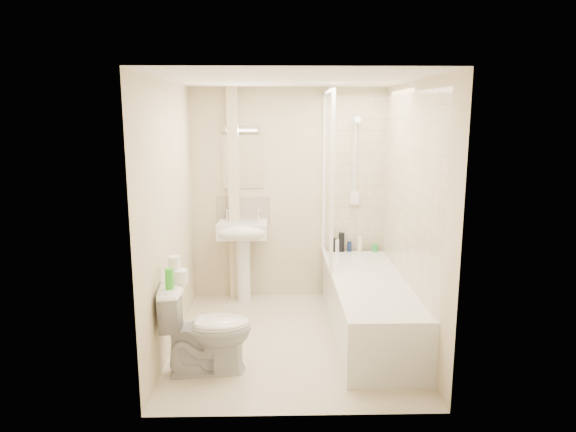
{
  "coord_description": "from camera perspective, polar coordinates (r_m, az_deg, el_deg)",
  "views": [
    {
      "loc": [
        -0.13,
        -4.55,
        2.11
      ],
      "look_at": [
        -0.03,
        0.2,
        1.16
      ],
      "focal_mm": 32.0,
      "sensor_mm": 36.0,
      "label": 1
    }
  ],
  "objects": [
    {
      "name": "wall_left",
      "position": [
        4.74,
        -12.99,
        -0.06
      ],
      "size": [
        0.02,
        2.5,
        2.4
      ],
      "primitive_type": "cube",
      "color": "beige",
      "rests_on": "ground"
    },
    {
      "name": "strip_light",
      "position": [
        5.78,
        -5.15,
        9.66
      ],
      "size": [
        0.42,
        0.07,
        0.07
      ],
      "primitive_type": "cube",
      "color": "silver",
      "rests_on": "wall_back"
    },
    {
      "name": "pipe_boxing",
      "position": [
        5.83,
        -6.02,
        2.25
      ],
      "size": [
        0.12,
        0.12,
        2.4
      ],
      "primitive_type": "cube",
      "color": "beige",
      "rests_on": "ground"
    },
    {
      "name": "bottle_blue",
      "position": [
        5.96,
        6.84,
        -3.38
      ],
      "size": [
        0.05,
        0.05,
        0.12
      ],
      "primitive_type": "cylinder",
      "color": "#12234F",
      "rests_on": "bathtub"
    },
    {
      "name": "bottle_green",
      "position": [
        6.01,
        9.62,
        -3.52
      ],
      "size": [
        0.07,
        0.07,
        0.08
      ],
      "primitive_type": "cylinder",
      "color": "green",
      "rests_on": "bathtub"
    },
    {
      "name": "toilet_roll_upper",
      "position": [
        4.33,
        -12.53,
        -5.09
      ],
      "size": [
        0.1,
        0.1,
        0.11
      ],
      "primitive_type": "cylinder",
      "color": "white",
      "rests_on": "toilet_roll_lower"
    },
    {
      "name": "bottle_white_a",
      "position": [
        5.94,
        5.43,
        -3.26
      ],
      "size": [
        0.06,
        0.06,
        0.15
      ],
      "primitive_type": "cylinder",
      "color": "white",
      "rests_on": "bathtub"
    },
    {
      "name": "mirror",
      "position": [
        5.82,
        -5.07,
        6.03
      ],
      "size": [
        0.46,
        0.01,
        0.6
      ],
      "primitive_type": "cube",
      "color": "white",
      "rests_on": "wall_back"
    },
    {
      "name": "green_bottle",
      "position": [
        4.18,
        -13.05,
        -6.81
      ],
      "size": [
        0.07,
        0.07,
        0.17
      ],
      "primitive_type": "cylinder",
      "color": "green",
      "rests_on": "toilet"
    },
    {
      "name": "floor",
      "position": [
        5.02,
        0.41,
        -13.57
      ],
      "size": [
        2.5,
        2.5,
        0.0
      ],
      "primitive_type": "plane",
      "color": "beige",
      "rests_on": "ground"
    },
    {
      "name": "wall_right",
      "position": [
        4.8,
        13.67,
        0.05
      ],
      "size": [
        0.02,
        2.5,
        2.4
      ],
      "primitive_type": "cube",
      "color": "beige",
      "rests_on": "ground"
    },
    {
      "name": "ceiling",
      "position": [
        4.56,
        0.45,
        14.95
      ],
      "size": [
        2.2,
        2.5,
        0.02
      ],
      "primitive_type": "cube",
      "color": "white",
      "rests_on": "wall_back"
    },
    {
      "name": "toilet",
      "position": [
        4.37,
        -9.05,
        -12.24
      ],
      "size": [
        0.55,
        0.81,
        0.75
      ],
      "primitive_type": "imported",
      "rotation": [
        0.0,
        0.0,
        1.66
      ],
      "color": "white",
      "rests_on": "ground"
    },
    {
      "name": "bathtub",
      "position": [
        5.1,
        8.96,
        -9.78
      ],
      "size": [
        0.7,
        2.1,
        0.55
      ],
      "color": "white",
      "rests_on": "ground"
    },
    {
      "name": "splashback",
      "position": [
        5.9,
        -4.98,
        0.7
      ],
      "size": [
        0.6,
        0.02,
        0.3
      ],
      "primitive_type": "cube",
      "color": "beige",
      "rests_on": "wall_back"
    },
    {
      "name": "shower_screen",
      "position": [
        5.41,
        4.43,
        4.26
      ],
      "size": [
        0.04,
        0.92,
        1.8
      ],
      "color": "white",
      "rests_on": "bathtub"
    },
    {
      "name": "bottle_black_b",
      "position": [
        5.94,
        5.96,
        -2.91
      ],
      "size": [
        0.07,
        0.07,
        0.22
      ],
      "primitive_type": "cylinder",
      "color": "black",
      "rests_on": "bathtub"
    },
    {
      "name": "tile_back",
      "position": [
        5.89,
        7.41,
        4.52
      ],
      "size": [
        0.7,
        0.01,
        1.75
      ],
      "primitive_type": "cube",
      "color": "beige",
      "rests_on": "wall_back"
    },
    {
      "name": "shower_fixture",
      "position": [
        5.84,
        7.49,
        5.65
      ],
      "size": [
        0.1,
        0.16,
        0.99
      ],
      "color": "white",
      "rests_on": "wall_back"
    },
    {
      "name": "bottle_cream",
      "position": [
        5.97,
        7.99,
        -3.11
      ],
      "size": [
        0.06,
        0.06,
        0.17
      ],
      "primitive_type": "cylinder",
      "color": "#F0E7B9",
      "rests_on": "bathtub"
    },
    {
      "name": "tile_right",
      "position": [
        4.88,
        13.28,
        2.94
      ],
      "size": [
        0.01,
        2.1,
        1.75
      ],
      "primitive_type": "cube",
      "color": "beige",
      "rests_on": "wall_right"
    },
    {
      "name": "wall_back",
      "position": [
        5.87,
        0.07,
        2.38
      ],
      "size": [
        2.2,
        0.02,
        2.4
      ],
      "primitive_type": "cube",
      "color": "beige",
      "rests_on": "ground"
    },
    {
      "name": "bottle_black_a",
      "position": [
        5.94,
        5.17,
        -3.23
      ],
      "size": [
        0.05,
        0.05,
        0.15
      ],
      "primitive_type": "cylinder",
      "color": "black",
      "rests_on": "bathtub"
    },
    {
      "name": "toilet_roll_lower",
      "position": [
        4.32,
        -11.88,
        -6.58
      ],
      "size": [
        0.12,
        0.12,
        0.11
      ],
      "primitive_type": "cylinder",
      "color": "white",
      "rests_on": "toilet"
    },
    {
      "name": "pedestal_sink",
      "position": [
        5.74,
        -5.07,
        -2.54
      ],
      "size": [
        0.55,
        0.5,
        1.06
      ],
      "color": "white",
      "rests_on": "ground"
    }
  ]
}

